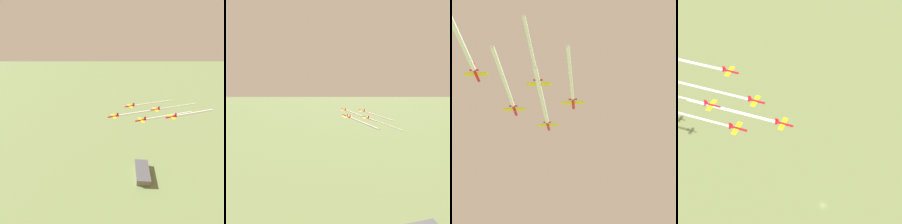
% 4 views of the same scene
% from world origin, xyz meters
% --- Properties ---
extents(hangar, '(41.32, 19.31, 9.87)m').
position_xyz_m(hangar, '(134.56, -24.52, 4.96)').
color(hangar, '#726656').
rests_on(hangar, ground_plane).
extents(jet_0, '(7.51, 7.71, 2.61)m').
position_xyz_m(jet_0, '(55.56, 12.94, 136.86)').
color(jet_0, red).
extents(jet_1, '(7.51, 7.71, 2.61)m').
position_xyz_m(jet_1, '(52.48, -5.65, 136.18)').
color(jet_1, red).
extents(jet_2, '(7.51, 7.71, 2.61)m').
position_xyz_m(jet_2, '(70.31, 1.22, 138.10)').
color(jet_2, red).
extents(jet_3, '(7.51, 7.71, 2.61)m').
position_xyz_m(jet_3, '(49.40, -24.23, 140.99)').
color(jet_3, red).
extents(jet_4, '(7.51, 7.71, 2.61)m').
position_xyz_m(jet_4, '(67.23, -17.37, 137.20)').
color(jet_4, red).
extents(smoke_trail_0, '(15.80, 38.43, 1.26)m').
position_xyz_m(smoke_trail_0, '(64.15, -9.38, 136.82)').
color(smoke_trail_0, white).
extents(smoke_trail_1, '(14.43, 35.25, 1.08)m').
position_xyz_m(smoke_trail_1, '(60.47, -26.41, 136.14)').
color(smoke_trail_1, white).
extents(smoke_trail_2, '(13.01, 31.90, 0.91)m').
position_xyz_m(smoke_trail_2, '(77.67, -17.91, 138.06)').
color(smoke_trail_2, white).
extents(smoke_trail_3, '(11.64, 27.65, 1.25)m').
position_xyz_m(smoke_trail_3, '(55.92, -41.17, 140.95)').
color(smoke_trail_3, white).
extents(smoke_trail_4, '(12.76, 31.48, 0.80)m').
position_xyz_m(smoke_trail_4, '(74.52, -36.30, 137.16)').
color(smoke_trail_4, white).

